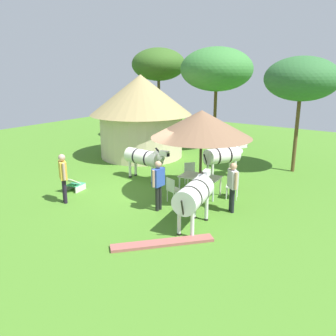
{
  "coord_description": "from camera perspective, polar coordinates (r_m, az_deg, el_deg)",
  "views": [
    {
      "loc": [
        7.8,
        -10.05,
        4.59
      ],
      "look_at": [
        0.58,
        0.28,
        1.0
      ],
      "focal_mm": 37.91,
      "sensor_mm": 36.0,
      "label": 1
    }
  ],
  "objects": [
    {
      "name": "guest_beside_umbrella",
      "position": [
        11.62,
        10.36,
        -2.35
      ],
      "size": [
        0.47,
        0.46,
        1.67
      ],
      "rotation": [
        0.0,
        0.0,
        2.38
      ],
      "color": "black",
      "rests_on": "ground_plane"
    },
    {
      "name": "ground_plane",
      "position": [
        13.52,
        -2.71,
        -3.96
      ],
      "size": [
        36.0,
        36.0,
        0.0
      ],
      "primitive_type": "plane",
      "color": "#467A25"
    },
    {
      "name": "standing_watcher",
      "position": [
        12.73,
        -16.52,
        -0.9
      ],
      "size": [
        0.55,
        0.43,
        1.75
      ],
      "rotation": [
        0.0,
        0.0,
        -0.54
      ],
      "color": "black",
      "rests_on": "ground_plane"
    },
    {
      "name": "patio_chair_west_end",
      "position": [
        12.99,
        10.67,
        -2.64
      ],
      "size": [
        0.55,
        0.56,
        0.9
      ],
      "rotation": [
        0.0,
        0.0,
        -4.36
      ],
      "color": "silver",
      "rests_on": "ground_plane"
    },
    {
      "name": "zebra_by_umbrella",
      "position": [
        10.39,
        4.28,
        -4.28
      ],
      "size": [
        1.03,
        2.34,
        1.55
      ],
      "rotation": [
        0.0,
        0.0,
        0.19
      ],
      "color": "silver",
      "rests_on": "ground_plane"
    },
    {
      "name": "patio_dining_table",
      "position": [
        13.08,
        5.19,
        -1.67
      ],
      "size": [
        1.53,
        0.98,
        0.74
      ],
      "rotation": [
        0.0,
        0.0,
        0.1
      ],
      "color": "silver",
      "rests_on": "ground_plane"
    },
    {
      "name": "acacia_tree_behind_hut",
      "position": [
        16.6,
        20.68,
        13.24
      ],
      "size": [
        3.15,
        3.15,
        5.06
      ],
      "color": "brown",
      "rests_on": "ground_plane"
    },
    {
      "name": "patio_chair_near_hut",
      "position": [
        14.27,
        3.61,
        -0.7
      ],
      "size": [
        0.61,
        0.61,
        0.9
      ],
      "rotation": [
        0.0,
        0.0,
        -2.3
      ],
      "color": "silver",
      "rests_on": "ground_plane"
    },
    {
      "name": "acacia_tree_right_background",
      "position": [
        23.42,
        -1.53,
        16.29
      ],
      "size": [
        3.41,
        3.41,
        5.79
      ],
      "color": "brown",
      "rests_on": "ground_plane"
    },
    {
      "name": "guest_behind_table",
      "position": [
        11.57,
        -1.56,
        -2.1
      ],
      "size": [
        0.23,
        0.61,
        1.69
      ],
      "rotation": [
        0.0,
        0.0,
        4.69
      ],
      "color": "black",
      "rests_on": "ground_plane"
    },
    {
      "name": "patio_chair_near_lawn",
      "position": [
        12.37,
        0.77,
        -3.31
      ],
      "size": [
        0.55,
        0.54,
        0.9
      ],
      "rotation": [
        0.0,
        0.0,
        -0.33
      ],
      "color": "white",
      "rests_on": "ground_plane"
    },
    {
      "name": "brick_patio_kerb",
      "position": [
        9.74,
        -0.85,
        -11.95
      ],
      "size": [
        2.14,
        2.32,
        0.08
      ],
      "primitive_type": "cube",
      "rotation": [
        0.0,
        0.0,
        0.84
      ],
      "color": "#9E564E",
      "rests_on": "ground_plane"
    },
    {
      "name": "striped_lounge_chair",
      "position": [
        14.12,
        -14.88,
        -2.55
      ],
      "size": [
        0.67,
        0.89,
        0.61
      ],
      "rotation": [
        0.0,
        0.0,
        0.17
      ],
      "color": "#389D6A",
      "rests_on": "ground_plane"
    },
    {
      "name": "thatched_hut",
      "position": [
        18.68,
        -4.35,
        8.94
      ],
      "size": [
        5.27,
        5.27,
        4.24
      ],
      "rotation": [
        0.0,
        0.0,
        3.6
      ],
      "color": "beige",
      "rests_on": "ground_plane"
    },
    {
      "name": "zebra_toward_hut",
      "position": [
        15.26,
        8.85,
        1.96
      ],
      "size": [
        1.35,
        1.96,
        1.5
      ],
      "rotation": [
        0.0,
        0.0,
        5.77
      ],
      "color": "silver",
      "rests_on": "ground_plane"
    },
    {
      "name": "zebra_nearest_camera",
      "position": [
        14.82,
        -3.81,
        1.64
      ],
      "size": [
        2.39,
        0.76,
        1.48
      ],
      "rotation": [
        0.0,
        0.0,
        4.64
      ],
      "color": "silver",
      "rests_on": "ground_plane"
    },
    {
      "name": "acacia_tree_left_background",
      "position": [
        20.4,
        7.82,
        15.44
      ],
      "size": [
        3.99,
        3.99,
        5.68
      ],
      "color": "#513E1C",
      "rests_on": "ground_plane"
    },
    {
      "name": "shade_umbrella",
      "position": [
        12.63,
        5.42,
        7.06
      ],
      "size": [
        3.61,
        3.61,
        3.15
      ],
      "color": "#423726",
      "rests_on": "ground_plane"
    }
  ]
}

